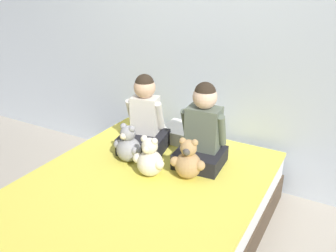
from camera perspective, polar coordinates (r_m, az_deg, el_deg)
The scene contains 9 objects.
ground_plane at distance 2.71m, azimuth -4.31°, elevation -16.89°, with size 14.00×14.00×0.00m, color #B2A899.
wall_behind_bed at distance 3.06m, azimuth 6.38°, elevation 13.84°, with size 8.00×0.06×2.50m.
bed at distance 2.58m, azimuth -4.45°, elevation -13.29°, with size 1.56×1.93×0.43m.
child_on_left at distance 2.82m, azimuth -3.81°, elevation 0.84°, with size 0.41×0.40×0.62m.
child_on_right at distance 2.60m, azimuth 5.59°, elevation -0.76°, with size 0.36×0.35×0.63m.
teddy_bear_held_by_left_child at distance 2.69m, azimuth -6.38°, elevation -3.17°, with size 0.25×0.19×0.30m.
teddy_bear_held_by_right_child at distance 2.47m, azimuth 3.24°, elevation -5.69°, with size 0.25×0.19×0.30m.
teddy_bear_between_children at distance 2.49m, azimuth -3.00°, elevation -5.34°, with size 0.25×0.19×0.30m.
pillow_at_headboard at distance 3.03m, azimuth 3.53°, elevation -1.42°, with size 0.48×0.31×0.11m.
Camera 1 is at (1.18, -1.70, 1.75)m, focal length 38.00 mm.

